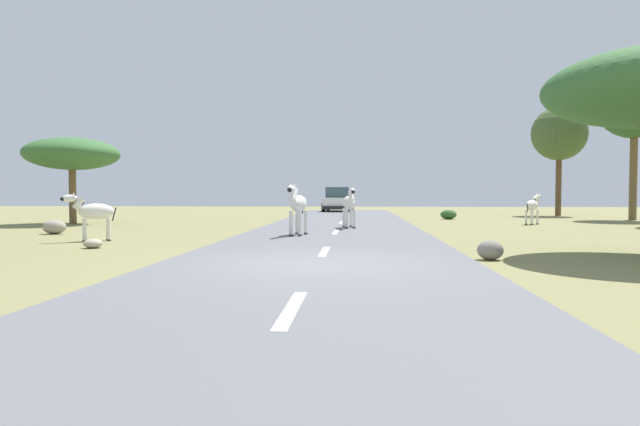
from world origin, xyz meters
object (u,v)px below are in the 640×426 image
Objects in this scene: zebra_0 at (298,204)px; zebra_3 at (533,206)px; car_0 at (338,200)px; rock_1 at (490,250)px; zebra_1 at (93,212)px; tree_7 at (559,134)px; bush_1 at (448,215)px; tree_5 at (72,154)px; zebra_2 at (349,203)px; rock_2 at (93,243)px; rock_0 at (54,227)px; tree_4 at (635,103)px.

zebra_0 reaches higher than zebra_3.
rock_1 is at bearing 101.98° from car_0.
tree_7 reaches higher than zebra_1.
tree_7 is 9.95m from bush_1.
tree_5 is 26.64m from tree_7.
tree_7 is (12.29, 13.11, 3.91)m from zebra_2.
zebra_1 is 0.21× the size of tree_7.
zebra_2 is at bearing 50.33° from rock_2.
zebra_3 is 13.68m from rock_1.
zebra_0 is at bearing 129.51° from rock_1.
tree_7 is (4.47, 9.50, 4.07)m from zebra_3.
zebra_2 is 2.17× the size of rock_0.
zebra_1 is 0.18× the size of tree_4.
zebra_3 is at bearing 20.91° from rock_0.
tree_4 is at bearing 37.32° from rock_2.
rock_2 is at bearing 169.22° from rock_1.
rock_2 is at bearing -59.31° from tree_5.
rock_1 is 9.31m from rock_2.
tree_4 is 26.94m from tree_5.
car_0 is at bearing 79.17° from rock_2.
tree_5 is at bearing 113.33° from rock_0.
bush_1 is 1.59× the size of rock_1.
tree_5 is at bearing -168.36° from tree_4.
rock_0 is at bearing -119.27° from zebra_3.
tree_4 is 21.26m from rock_1.
zebra_2 is at bearing 108.02° from rock_1.
tree_7 is at bearing 23.26° from tree_5.
rock_0 is 1.45× the size of rock_1.
zebra_2 reaches higher than zebra_3.
rock_1 is at bearing -37.97° from tree_5.
zebra_1 is 25.68m from tree_4.
rock_1 is (15.10, -11.79, -2.84)m from tree_5.
tree_7 is at bearing -143.30° from zebra_2.
tree_5 is (-11.02, -16.40, 2.20)m from car_0.
rock_1 is at bearing -25.73° from rock_0.
zebra_2 is at bearing -133.15° from tree_7.
rock_0 is at bearing -142.53° from bush_1.
zebra_3 is at bearing 38.29° from rock_2.
tree_4 is at bearing 11.64° from tree_5.
rock_2 is at bearing -142.68° from tree_4.
car_0 is 5.39× the size of bush_1.
bush_1 is at bearing 17.95° from tree_5.
zebra_0 is 1.04× the size of zebra_2.
zebra_3 is at bearing -165.37° from zebra_2.
tree_4 is at bearing 74.89° from zebra_3.
zebra_3 reaches higher than rock_1.
bush_1 is (12.08, 13.74, -0.57)m from zebra_1.
zebra_0 is 8.20m from rock_0.
tree_7 is at bearing 34.14° from bush_1.
zebra_3 is (14.90, 9.18, -0.00)m from zebra_1.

